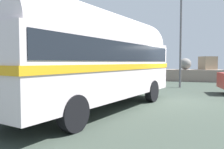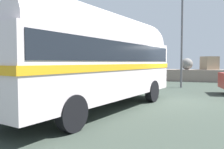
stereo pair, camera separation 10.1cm
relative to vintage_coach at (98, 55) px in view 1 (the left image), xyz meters
name	(u,v)px [view 1 (the left image)]	position (x,y,z in m)	size (l,w,h in m)	color
ground	(172,101)	(2.53, 2.79, -2.04)	(32.00, 26.00, 0.02)	#313B33
breakwater	(177,73)	(2.35, 14.60, -1.33)	(31.36, 2.28, 2.32)	gray
vintage_coach	(98,55)	(0.00, 0.00, 0.00)	(4.43, 8.91, 3.70)	black
lamp_post	(180,32)	(2.70, 8.50, 1.80)	(0.80, 0.80, 6.87)	#5B5B60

